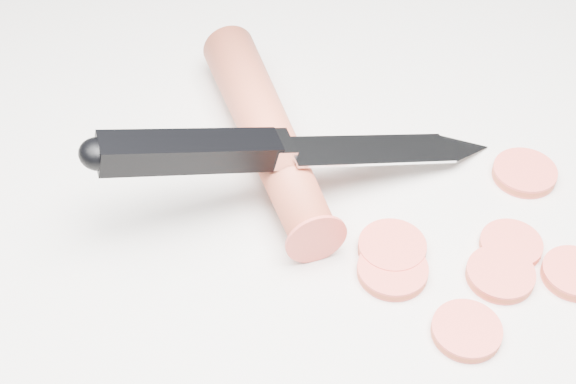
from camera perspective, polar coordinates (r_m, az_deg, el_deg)
ground at (r=0.48m, az=8.10°, el=-2.25°), size 2.40×2.40×0.00m
carrot at (r=0.50m, az=-1.51°, el=4.30°), size 0.09×0.19×0.03m
carrot_slice_0 at (r=0.45m, az=7.45°, el=-5.53°), size 0.04×0.04×0.01m
carrot_slice_1 at (r=0.48m, az=15.57°, el=-3.62°), size 0.04×0.04×0.01m
carrot_slice_2 at (r=0.43m, az=12.58°, el=-9.60°), size 0.04×0.04×0.01m
carrot_slice_3 at (r=0.47m, az=19.67°, el=-5.48°), size 0.04×0.04×0.01m
carrot_slice_4 at (r=0.52m, az=16.47°, el=1.32°), size 0.04×0.04×0.01m
carrot_slice_5 at (r=0.46m, az=7.41°, el=-3.94°), size 0.04×0.04×0.01m
carrot_slice_6 at (r=0.46m, az=14.87°, el=-5.68°), size 0.04×0.04×0.01m
kitchen_knife at (r=0.47m, az=1.13°, el=3.42°), size 0.25×0.10×0.07m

